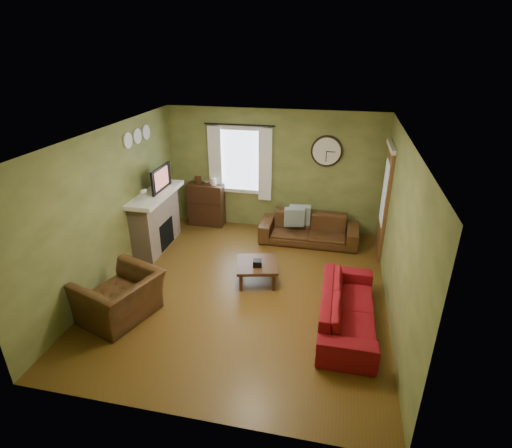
% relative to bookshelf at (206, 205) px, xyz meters
% --- Properties ---
extents(floor, '(4.60, 5.20, 0.00)m').
position_rel_bookshelf_xyz_m(floor, '(1.48, -2.41, -0.48)').
color(floor, brown).
rests_on(floor, ground).
extents(ceiling, '(4.60, 5.20, 0.00)m').
position_rel_bookshelf_xyz_m(ceiling, '(1.48, -2.41, 2.12)').
color(ceiling, white).
rests_on(ceiling, ground).
extents(wall_left, '(0.00, 5.20, 2.60)m').
position_rel_bookshelf_xyz_m(wall_left, '(-0.82, -2.41, 0.82)').
color(wall_left, olive).
rests_on(wall_left, ground).
extents(wall_right, '(0.00, 5.20, 2.60)m').
position_rel_bookshelf_xyz_m(wall_right, '(3.78, -2.41, 0.82)').
color(wall_right, olive).
rests_on(wall_right, ground).
extents(wall_back, '(4.60, 0.00, 2.60)m').
position_rel_bookshelf_xyz_m(wall_back, '(1.48, 0.19, 0.82)').
color(wall_back, olive).
rests_on(wall_back, ground).
extents(wall_front, '(4.60, 0.00, 2.60)m').
position_rel_bookshelf_xyz_m(wall_front, '(1.48, -5.01, 0.82)').
color(wall_front, olive).
rests_on(wall_front, ground).
extents(fireplace, '(0.40, 1.40, 1.10)m').
position_rel_bookshelf_xyz_m(fireplace, '(-0.62, -1.26, 0.07)').
color(fireplace, tan).
rests_on(fireplace, floor).
extents(firebox, '(0.04, 0.60, 0.55)m').
position_rel_bookshelf_xyz_m(firebox, '(-0.43, -1.26, -0.18)').
color(firebox, black).
rests_on(firebox, fireplace).
extents(mantel, '(0.58, 1.60, 0.08)m').
position_rel_bookshelf_xyz_m(mantel, '(-0.59, -1.26, 0.66)').
color(mantel, white).
rests_on(mantel, fireplace).
extents(tv, '(0.08, 0.60, 0.35)m').
position_rel_bookshelf_xyz_m(tv, '(-0.57, -1.11, 0.88)').
color(tv, black).
rests_on(tv, mantel).
extents(tv_screen, '(0.02, 0.62, 0.36)m').
position_rel_bookshelf_xyz_m(tv_screen, '(-0.49, -1.11, 0.93)').
color(tv_screen, '#994C3F').
rests_on(tv_screen, mantel).
extents(medallion_left, '(0.28, 0.28, 0.03)m').
position_rel_bookshelf_xyz_m(medallion_left, '(-0.80, -1.61, 1.77)').
color(medallion_left, white).
rests_on(medallion_left, wall_left).
extents(medallion_mid, '(0.28, 0.28, 0.03)m').
position_rel_bookshelf_xyz_m(medallion_mid, '(-0.80, -1.26, 1.77)').
color(medallion_mid, white).
rests_on(medallion_mid, wall_left).
extents(medallion_right, '(0.28, 0.28, 0.03)m').
position_rel_bookshelf_xyz_m(medallion_right, '(-0.80, -0.91, 1.77)').
color(medallion_right, white).
rests_on(medallion_right, wall_left).
extents(window_pane, '(1.00, 0.02, 1.30)m').
position_rel_bookshelf_xyz_m(window_pane, '(0.78, 0.17, 1.02)').
color(window_pane, silver).
rests_on(window_pane, wall_back).
extents(curtain_rod, '(0.03, 0.03, 1.50)m').
position_rel_bookshelf_xyz_m(curtain_rod, '(0.78, 0.07, 1.79)').
color(curtain_rod, black).
rests_on(curtain_rod, wall_back).
extents(curtain_left, '(0.28, 0.04, 1.55)m').
position_rel_bookshelf_xyz_m(curtain_left, '(0.23, 0.07, 0.97)').
color(curtain_left, white).
rests_on(curtain_left, wall_back).
extents(curtain_right, '(0.28, 0.04, 1.55)m').
position_rel_bookshelf_xyz_m(curtain_right, '(1.33, 0.07, 0.97)').
color(curtain_right, white).
rests_on(curtain_right, wall_back).
extents(wall_clock, '(0.64, 0.06, 0.64)m').
position_rel_bookshelf_xyz_m(wall_clock, '(2.58, 0.14, 1.32)').
color(wall_clock, white).
rests_on(wall_clock, wall_back).
extents(door, '(0.05, 0.90, 2.10)m').
position_rel_bookshelf_xyz_m(door, '(3.75, -0.56, 0.57)').
color(door, brown).
rests_on(door, floor).
extents(bookshelf, '(0.80, 0.34, 0.96)m').
position_rel_bookshelf_xyz_m(bookshelf, '(0.00, 0.00, 0.00)').
color(bookshelf, '#321C10').
rests_on(bookshelf, floor).
extents(book, '(0.27, 0.28, 0.02)m').
position_rel_bookshelf_xyz_m(book, '(-0.09, 0.17, 0.48)').
color(book, '#3E2512').
rests_on(book, bookshelf).
extents(sofa_brown, '(2.00, 0.78, 0.58)m').
position_rel_bookshelf_xyz_m(sofa_brown, '(2.35, -0.40, -0.19)').
color(sofa_brown, '#402613').
rests_on(sofa_brown, floor).
extents(pillow_left, '(0.42, 0.20, 0.41)m').
position_rel_bookshelf_xyz_m(pillow_left, '(2.05, -0.45, 0.07)').
color(pillow_left, gray).
rests_on(pillow_left, sofa_brown).
extents(pillow_right, '(0.45, 0.17, 0.44)m').
position_rel_bookshelf_xyz_m(pillow_right, '(2.14, -0.32, 0.07)').
color(pillow_right, gray).
rests_on(pillow_right, sofa_brown).
extents(sofa_red, '(0.78, 2.00, 0.58)m').
position_rel_bookshelf_xyz_m(sofa_red, '(3.16, -2.98, -0.19)').
color(sofa_red, maroon).
rests_on(sofa_red, floor).
extents(armchair, '(1.25, 1.34, 0.71)m').
position_rel_bookshelf_xyz_m(armchair, '(-0.17, -3.51, -0.12)').
color(armchair, '#402613').
rests_on(armchair, floor).
extents(coffee_table, '(0.83, 0.83, 0.37)m').
position_rel_bookshelf_xyz_m(coffee_table, '(1.62, -2.13, -0.30)').
color(coffee_table, '#3E2512').
rests_on(coffee_table, floor).
extents(tissue_box, '(0.16, 0.16, 0.11)m').
position_rel_bookshelf_xyz_m(tissue_box, '(1.65, -2.21, -0.08)').
color(tissue_box, black).
rests_on(tissue_box, coffee_table).
extents(wine_glass_a, '(0.08, 0.08, 0.22)m').
position_rel_bookshelf_xyz_m(wine_glass_a, '(-0.57, -1.75, 0.81)').
color(wine_glass_a, white).
rests_on(wine_glass_a, mantel).
extents(wine_glass_b, '(0.07, 0.07, 0.20)m').
position_rel_bookshelf_xyz_m(wine_glass_b, '(-0.57, -1.66, 0.80)').
color(wine_glass_b, white).
rests_on(wine_glass_b, mantel).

